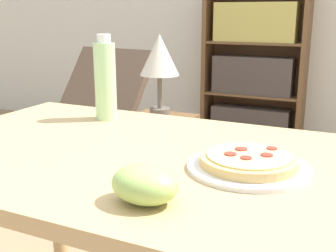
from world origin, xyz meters
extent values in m
cube|color=tan|center=(0.07, -0.14, 0.76)|extent=(1.08, 0.76, 0.03)
cylinder|color=tan|center=(-0.41, 0.17, 0.37)|extent=(0.06, 0.06, 0.74)
cylinder|color=white|center=(0.41, -0.15, 0.78)|extent=(0.27, 0.27, 0.01)
cylinder|color=#DBB26B|center=(0.41, -0.15, 0.80)|extent=(0.21, 0.21, 0.02)
cylinder|color=#EACC7A|center=(0.41, -0.15, 0.81)|extent=(0.18, 0.18, 0.00)
cylinder|color=#A83328|center=(0.38, -0.17, 0.81)|extent=(0.03, 0.03, 0.00)
cylinder|color=#A83328|center=(0.41, -0.18, 0.81)|extent=(0.02, 0.02, 0.00)
cylinder|color=#A83328|center=(0.45, -0.14, 0.81)|extent=(0.03, 0.03, 0.00)
cylinder|color=#A83328|center=(0.39, -0.12, 0.81)|extent=(0.03, 0.03, 0.00)
cylinder|color=#A83328|center=(0.45, -0.09, 0.81)|extent=(0.02, 0.02, 0.00)
ellipsoid|color=#A8CC66|center=(0.29, -0.39, 0.81)|extent=(0.13, 0.10, 0.07)
sphere|color=#A8CC66|center=(0.31, -0.36, 0.79)|extent=(0.02, 0.02, 0.02)
sphere|color=#A8CC66|center=(0.27, -0.40, 0.82)|extent=(0.03, 0.03, 0.03)
sphere|color=#A8CC66|center=(0.27, -0.38, 0.79)|extent=(0.02, 0.02, 0.02)
sphere|color=#A8CC66|center=(0.28, -0.35, 0.82)|extent=(0.02, 0.02, 0.02)
sphere|color=#A8CC66|center=(0.30, -0.35, 0.81)|extent=(0.03, 0.03, 0.03)
sphere|color=#A8CC66|center=(0.30, -0.41, 0.80)|extent=(0.02, 0.02, 0.02)
sphere|color=#A8CC66|center=(0.27, -0.37, 0.81)|extent=(0.02, 0.02, 0.02)
sphere|color=#A8CC66|center=(0.26, -0.39, 0.81)|extent=(0.02, 0.02, 0.02)
cylinder|color=#B7EAA3|center=(-0.12, 0.10, 0.90)|extent=(0.07, 0.07, 0.24)
cylinder|color=white|center=(-0.12, 0.10, 1.03)|extent=(0.04, 0.04, 0.03)
cube|color=black|center=(-0.98, 1.08, 0.05)|extent=(0.64, 0.62, 0.10)
cube|color=brown|center=(-0.98, 1.00, 0.36)|extent=(0.68, 0.58, 0.14)
cube|color=brown|center=(-0.95, 1.30, 0.60)|extent=(0.67, 0.49, 0.55)
cube|color=brown|center=(-0.62, 2.47, 0.66)|extent=(0.04, 0.27, 1.32)
cube|color=brown|center=(0.18, 2.47, 0.66)|extent=(0.04, 0.27, 1.32)
cube|color=brown|center=(-0.22, 2.59, 0.66)|extent=(0.84, 0.01, 1.32)
cube|color=brown|center=(-0.22, 2.47, 0.02)|extent=(0.77, 0.26, 0.02)
cube|color=#4C423D|center=(-0.22, 2.45, 0.18)|extent=(0.65, 0.19, 0.31)
cube|color=brown|center=(-0.22, 2.47, 0.45)|extent=(0.77, 0.26, 0.02)
cube|color=#4C423D|center=(-0.22, 2.45, 0.61)|extent=(0.65, 0.19, 0.31)
cube|color=brown|center=(-0.22, 2.47, 0.88)|extent=(0.77, 0.26, 0.02)
cube|color=#CCBC5B|center=(-0.22, 2.45, 1.04)|extent=(0.65, 0.19, 0.31)
cube|color=brown|center=(-0.36, 0.98, 0.28)|extent=(0.34, 0.34, 0.56)
cylinder|color=#665B51|center=(-0.36, 0.98, 0.59)|extent=(0.11, 0.11, 0.05)
cylinder|color=#665B51|center=(-0.36, 0.98, 0.70)|extent=(0.02, 0.02, 0.18)
cone|color=beige|center=(-0.36, 0.98, 0.90)|extent=(0.21, 0.21, 0.21)
camera|label=1|loc=(0.62, -1.00, 1.11)|focal=45.00mm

